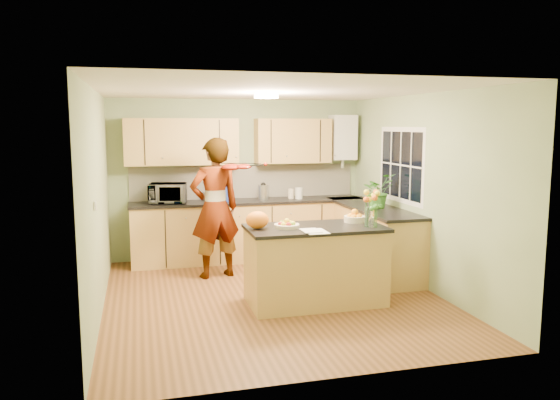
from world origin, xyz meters
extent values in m
plane|color=brown|center=(0.00, 0.00, 0.00)|extent=(4.50, 4.50, 0.00)
cube|color=white|center=(0.00, 0.00, 2.50)|extent=(4.00, 4.50, 0.02)
cube|color=gray|center=(0.00, 2.25, 1.25)|extent=(4.00, 0.02, 2.50)
cube|color=gray|center=(0.00, -2.25, 1.25)|extent=(4.00, 0.02, 2.50)
cube|color=gray|center=(-2.00, 0.00, 1.25)|extent=(0.02, 4.50, 2.50)
cube|color=gray|center=(2.00, 0.00, 1.25)|extent=(0.02, 4.50, 2.50)
cube|color=tan|center=(0.10, 1.95, 0.45)|extent=(3.60, 0.60, 0.90)
cube|color=black|center=(0.10, 1.94, 0.92)|extent=(3.64, 0.62, 0.04)
cube|color=tan|center=(1.70, 0.85, 0.45)|extent=(0.60, 2.20, 0.90)
cube|color=black|center=(1.69, 0.85, 0.92)|extent=(0.62, 2.24, 0.04)
cube|color=white|center=(0.10, 2.23, 1.20)|extent=(3.60, 0.02, 0.52)
cube|color=tan|center=(-0.90, 2.08, 1.85)|extent=(1.70, 0.34, 0.70)
cube|color=tan|center=(0.85, 2.08, 1.85)|extent=(1.20, 0.34, 0.70)
cube|color=silver|center=(1.70, 2.09, 1.90)|extent=(0.40, 0.30, 0.72)
cylinder|color=silver|center=(1.70, 2.09, 1.50)|extent=(0.06, 0.06, 0.20)
cube|color=silver|center=(1.99, 0.60, 1.55)|extent=(0.01, 1.30, 1.05)
cube|color=black|center=(1.99, 0.60, 1.55)|extent=(0.01, 1.18, 0.92)
cube|color=silver|center=(-1.99, -0.60, 1.30)|extent=(0.02, 0.09, 0.09)
cylinder|color=#FFEABF|center=(0.00, 0.30, 2.46)|extent=(0.30, 0.30, 0.06)
cylinder|color=silver|center=(0.00, 0.30, 2.49)|extent=(0.10, 0.10, 0.02)
cube|color=tan|center=(0.44, -0.35, 0.44)|extent=(1.57, 0.79, 0.89)
cube|color=black|center=(0.44, -0.35, 0.91)|extent=(1.61, 0.83, 0.04)
cylinder|color=beige|center=(0.09, -0.35, 0.95)|extent=(0.29, 0.29, 0.04)
cylinder|color=beige|center=(0.99, -0.20, 0.96)|extent=(0.26, 0.26, 0.08)
cylinder|color=silver|center=(1.04, -0.53, 1.04)|extent=(0.12, 0.12, 0.23)
ellipsoid|color=orange|center=(-0.25, -0.30, 1.03)|extent=(0.30, 0.27, 0.20)
cube|color=white|center=(0.34, -0.65, 0.93)|extent=(0.24, 0.33, 0.01)
imported|color=#EBAB8F|center=(-0.55, 1.08, 0.97)|extent=(0.79, 0.61, 1.93)
imported|color=silver|center=(-1.14, 1.95, 1.09)|extent=(0.59, 0.45, 0.30)
cube|color=navy|center=(-0.33, 1.97, 1.07)|extent=(0.38, 0.33, 0.26)
cylinder|color=silver|center=(0.34, 1.98, 1.05)|extent=(0.17, 0.17, 0.23)
sphere|color=black|center=(0.34, 1.98, 1.21)|extent=(0.08, 0.08, 0.08)
cylinder|color=beige|center=(0.80, 2.00, 1.02)|extent=(0.10, 0.10, 0.15)
cylinder|color=silver|center=(0.90, 1.90, 1.03)|extent=(0.13, 0.13, 0.18)
imported|color=#377928|center=(1.70, 0.70, 1.18)|extent=(0.54, 0.51, 0.49)
camera|label=1|loc=(-1.55, -6.31, 2.11)|focal=35.00mm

